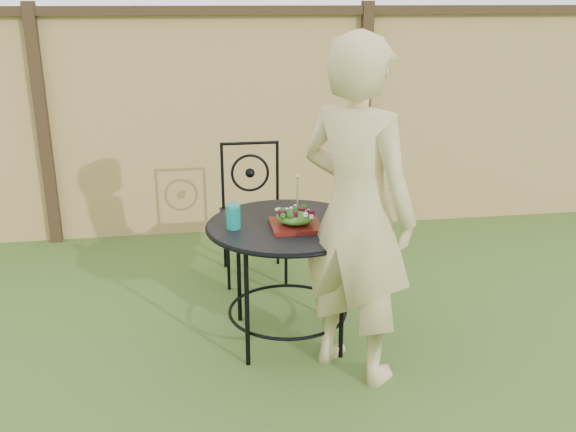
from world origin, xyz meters
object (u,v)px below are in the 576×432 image
object	(u,v)px
patio_table	(288,246)
salad_plate	(295,225)
diner	(357,213)
patio_chair	(253,208)

from	to	relation	value
patio_table	salad_plate	size ratio (longest dim) A/B	3.42
patio_table	diner	bearing A→B (deg)	-51.95
patio_chair	salad_plate	world-z (taller)	patio_chair
patio_table	salad_plate	xyz separation A→B (m)	(0.03, -0.07, 0.15)
diner	salad_plate	xyz separation A→B (m)	(-0.26, 0.30, -0.16)
salad_plate	patio_table	bearing A→B (deg)	114.34
patio_table	salad_plate	bearing A→B (deg)	-65.66
diner	salad_plate	bearing A→B (deg)	-0.63
salad_plate	patio_chair	bearing A→B (deg)	97.10
patio_chair	diner	bearing A→B (deg)	-73.82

